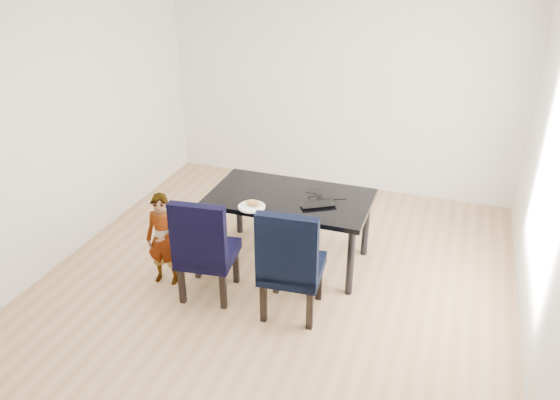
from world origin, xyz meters
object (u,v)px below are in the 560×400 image
(chair_right, at_px, (293,259))
(laptop, at_px, (317,203))
(dining_table, at_px, (290,229))
(chair_left, at_px, (208,245))
(child, at_px, (163,240))
(plate, at_px, (252,207))

(chair_right, distance_m, laptop, 0.74)
(dining_table, relative_size, chair_right, 1.47)
(dining_table, relative_size, chair_left, 1.53)
(child, distance_m, plate, 0.90)
(chair_left, distance_m, plate, 0.56)
(plate, bearing_deg, child, -151.88)
(chair_left, xyz_separation_m, chair_right, (0.82, 0.00, 0.02))
(chair_left, distance_m, laptop, 1.12)
(dining_table, bearing_deg, child, -143.66)
(laptop, bearing_deg, chair_left, 8.65)
(chair_left, relative_size, laptop, 3.09)
(chair_left, height_order, plate, chair_left)
(chair_left, bearing_deg, child, 169.79)
(child, xyz_separation_m, plate, (0.76, 0.40, 0.28))
(child, height_order, plate, child)
(chair_right, distance_m, plate, 0.73)
(chair_left, bearing_deg, dining_table, 48.21)
(chair_right, bearing_deg, chair_left, 175.35)
(chair_right, bearing_deg, laptop, 84.01)
(chair_left, distance_m, chair_right, 0.82)
(dining_table, xyz_separation_m, laptop, (0.30, -0.07, 0.39))
(child, bearing_deg, chair_left, -9.47)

